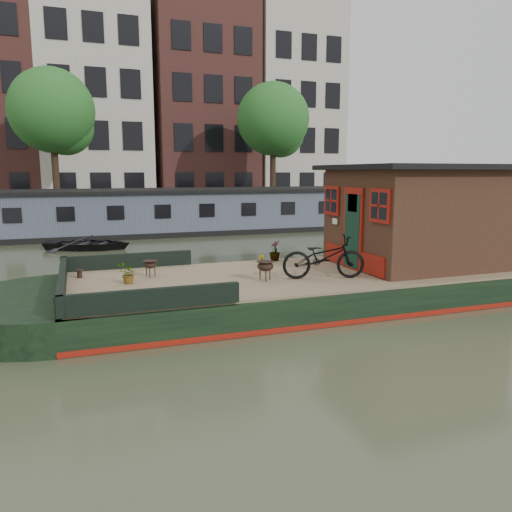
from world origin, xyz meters
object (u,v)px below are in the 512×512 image
object	(u,v)px
brazier_front	(265,271)
brazier_rear	(150,269)
bicycle	(324,257)
dinghy	(88,240)
cabin	(417,215)

from	to	relation	value
brazier_front	brazier_rear	size ratio (longest dim) A/B	1.15
brazier_front	brazier_rear	world-z (taller)	brazier_front
bicycle	dinghy	size ratio (longest dim) A/B	0.55
cabin	brazier_rear	world-z (taller)	cabin
dinghy	bicycle	bearing A→B (deg)	-133.71
cabin	brazier_front	xyz separation A→B (m)	(-4.12, -0.46, -1.02)
cabin	brazier_rear	size ratio (longest dim) A/B	11.13
bicycle	brazier_front	xyz separation A→B (m)	(-1.24, 0.24, -0.26)
cabin	dinghy	world-z (taller)	cabin
bicycle	dinghy	bearing A→B (deg)	37.55
cabin	bicycle	world-z (taller)	cabin
bicycle	brazier_front	bearing A→B (deg)	93.51
brazier_rear	dinghy	distance (m)	9.19
brazier_front	bicycle	bearing A→B (deg)	-10.77
cabin	brazier_front	size ratio (longest dim) A/B	9.69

